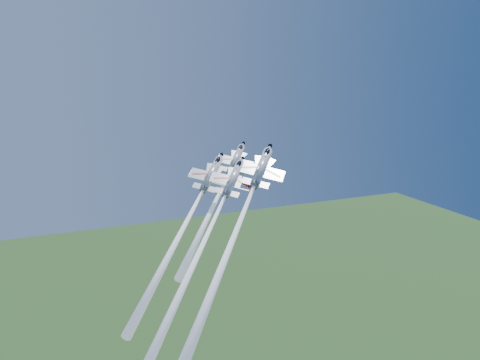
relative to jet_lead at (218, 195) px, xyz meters
name	(u,v)px	position (x,y,z in m)	size (l,w,h in m)	color
jet_lead	(218,195)	(0.00, 0.00, 0.00)	(21.15, 31.48, 32.51)	white
jet_left	(187,221)	(-9.77, -7.47, -2.61)	(23.66, 35.36, 37.07)	white
jet_right	(235,234)	(-3.47, -17.39, -3.03)	(29.23, 44.27, 48.59)	white
jet_slot	(203,244)	(-9.95, -17.46, -4.16)	(26.51, 40.44, 45.41)	white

